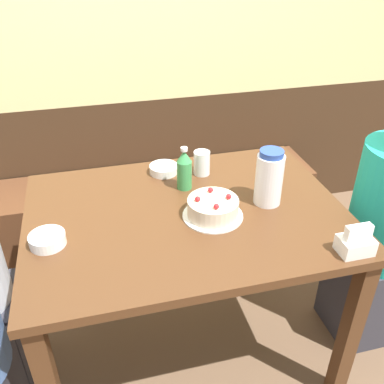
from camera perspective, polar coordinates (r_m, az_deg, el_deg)
ground_plane at (r=2.13m, az=-0.61°, el=-19.67°), size 12.00×12.00×0.00m
back_wall at (r=2.39m, az=-7.28°, el=21.67°), size 4.80×0.04×2.50m
bench_seat at (r=2.58m, az=-5.05°, el=-2.31°), size 1.88×0.38×0.44m
dining_table at (r=1.66m, az=-0.73°, el=-5.54°), size 1.18×0.85×0.76m
birthday_cake at (r=1.56m, az=2.80°, el=-2.18°), size 0.22×0.22×0.09m
water_pitcher at (r=1.63m, az=10.25°, el=1.88°), size 0.10×0.10×0.22m
soju_bottle at (r=1.70m, az=-1.04°, el=3.04°), size 0.06×0.06×0.18m
napkin_holder at (r=1.49m, az=21.00°, el=-6.32°), size 0.11×0.08×0.11m
bowl_soup_white at (r=1.51m, az=-18.72°, el=-6.04°), size 0.12×0.12×0.04m
bowl_rice_small at (r=1.85m, az=-3.81°, el=3.08°), size 0.12×0.12×0.03m
glass_water_tall at (r=1.82m, az=1.31°, el=3.90°), size 0.07×0.07×0.10m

